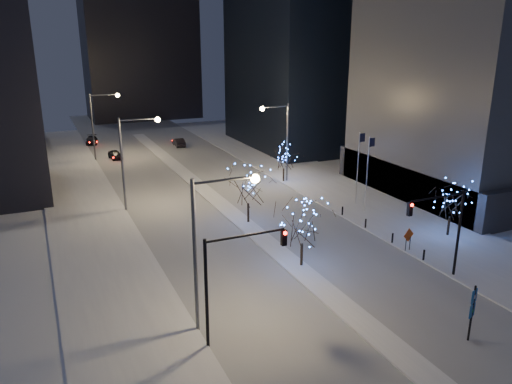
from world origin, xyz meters
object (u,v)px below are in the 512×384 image
car_near (115,155)px  car_far (92,140)px  street_lamp_w_mid (132,151)px  holiday_tree_plaza_near (452,202)px  wayfinding_sign (473,307)px  construction_sign (408,237)px  traffic_signal_east (445,222)px  car_mid (179,142)px  holiday_tree_plaza_far (284,157)px  holiday_tree_median_near (302,225)px  holiday_tree_median_far (248,187)px  street_lamp_east (281,133)px  street_lamp_w_near (211,232)px  street_lamp_w_far (99,117)px  traffic_signal_west (231,270)px

car_near → car_far: (-1.89, 13.14, -0.01)m
street_lamp_w_mid → car_near: size_ratio=2.56×
holiday_tree_plaza_near → wayfinding_sign: holiday_tree_plaza_near is taller
construction_sign → car_near: bearing=100.5°
traffic_signal_east → holiday_tree_plaza_near: bearing=41.5°
car_mid → holiday_tree_plaza_far: (6.21, -26.83, 2.55)m
traffic_signal_east → car_far: bearing=105.7°
holiday_tree_plaza_near → holiday_tree_median_near: bearing=-179.9°
holiday_tree_median_far → holiday_tree_plaza_far: 15.42m
street_lamp_east → car_far: bearing=118.7°
holiday_tree_plaza_far → construction_sign: 23.89m
car_near → holiday_tree_median_near: (7.61, -44.37, 2.96)m
street_lamp_w_near → car_mid: (13.23, 54.74, -5.80)m
street_lamp_east → street_lamp_w_far: bearing=130.8°
street_lamp_w_far → construction_sign: bearing=-67.3°
holiday_tree_plaza_far → traffic_signal_west: bearing=-122.3°
car_near → car_mid: 12.46m
traffic_signal_west → car_mid: traffic_signal_west is taller
holiday_tree_plaza_near → holiday_tree_plaza_far: bearing=104.0°
car_far → holiday_tree_median_near: 58.37m
wayfinding_sign → street_lamp_east: bearing=59.3°
street_lamp_w_near → car_mid: street_lamp_w_near is taller
car_mid → wayfinding_sign: 62.68m
street_lamp_w_near → construction_sign: bearing=12.0°
traffic_signal_west → holiday_tree_plaza_near: size_ratio=1.38×
street_lamp_w_mid → car_far: 38.30m
traffic_signal_west → wayfinding_sign: (13.24, -5.91, -2.47)m
holiday_tree_plaza_far → street_lamp_w_near: bearing=-124.9°
street_lamp_w_near → car_far: street_lamp_w_near is taller
street_lamp_w_near → car_near: bearing=87.9°
street_lamp_w_far → traffic_signal_west: bearing=-89.5°
car_near → wayfinding_sign: size_ratio=1.05×
street_lamp_w_near → construction_sign: street_lamp_w_near is taller
car_far → holiday_tree_plaza_near: (25.14, -57.48, 2.76)m
street_lamp_east → car_mid: bearing=102.2°
holiday_tree_median_far → street_lamp_w_far: bearing=105.6°
street_lamp_east → car_near: street_lamp_east is taller
traffic_signal_west → car_mid: (12.73, 56.75, -4.06)m
car_mid → wayfinding_sign: wayfinding_sign is taller
traffic_signal_east → holiday_tree_median_near: (-8.44, 6.34, -1.14)m
street_lamp_east → construction_sign: street_lamp_east is taller
holiday_tree_median_near → wayfinding_sign: bearing=-72.0°
holiday_tree_median_far → holiday_tree_plaza_near: bearing=-34.6°
holiday_tree_plaza_far → wayfinding_sign: (-5.70, -35.83, -0.97)m
street_lamp_w_mid → street_lamp_w_far: same height
car_near → traffic_signal_east: bearing=-77.9°
car_near → holiday_tree_plaza_near: size_ratio=0.77×
street_lamp_w_near → construction_sign: (19.24, 4.10, -5.12)m
car_mid → street_lamp_w_near: bearing=79.5°
holiday_tree_median_far → holiday_tree_plaza_near: (15.64, -10.81, -0.39)m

